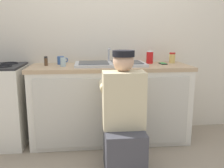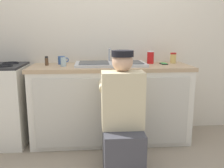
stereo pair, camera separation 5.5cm
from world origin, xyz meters
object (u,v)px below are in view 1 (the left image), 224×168
coffee_mug (61,60)px  cell_phone (163,64)px  spice_bottle_pepper (46,61)px  water_glass (63,62)px  sink_double_basin (110,64)px  condiment_jar (172,58)px  plumber_person (124,122)px  soda_cup_red (150,57)px

coffee_mug → cell_phone: size_ratio=0.90×
spice_bottle_pepper → water_glass: 0.22m
coffee_mug → water_glass: bearing=-78.2°
sink_double_basin → coffee_mug: size_ratio=6.35×
condiment_jar → water_glass: bearing=-171.8°
sink_double_basin → plumber_person: size_ratio=0.72×
spice_bottle_pepper → soda_cup_red: bearing=3.7°
spice_bottle_pepper → water_glass: spice_bottle_pepper is taller
sink_double_basin → coffee_mug: (-0.57, 0.14, 0.03)m
sink_double_basin → condiment_jar: sink_double_basin is taller
plumber_person → cell_phone: plumber_person is taller
spice_bottle_pepper → cell_phone: 1.36m
soda_cup_red → condiment_jar: bearing=2.2°
spice_bottle_pepper → sink_double_basin: bearing=-3.3°
condiment_jar → coffee_mug: condiment_jar is taller
water_glass → cell_phone: size_ratio=0.71×
sink_double_basin → soda_cup_red: (0.49, 0.12, 0.06)m
soda_cup_red → cell_phone: bearing=-25.6°
soda_cup_red → spice_bottle_pepper: bearing=-176.3°
condiment_jar → water_glass: (-1.30, -0.19, -0.01)m
condiment_jar → spice_bottle_pepper: size_ratio=1.22×
coffee_mug → cell_phone: 1.21m
water_glass → coffee_mug: (-0.04, 0.19, -0.00)m
water_glass → condiment_jar: bearing=8.2°
coffee_mug → soda_cup_red: soda_cup_red is taller
cell_phone → soda_cup_red: (-0.15, 0.07, 0.07)m
soda_cup_red → coffee_mug: bearing=179.2°
sink_double_basin → spice_bottle_pepper: bearing=176.7°
condiment_jar → water_glass: 1.32m
condiment_jar → soda_cup_red: 0.28m
plumber_person → condiment_jar: size_ratio=8.63×
plumber_person → condiment_jar: (0.72, 0.82, 0.49)m
sink_double_basin → coffee_mug: bearing=166.6°
plumber_person → cell_phone: (0.58, 0.74, 0.44)m
condiment_jar → sink_double_basin: bearing=-170.4°
condiment_jar → cell_phone: (-0.14, -0.08, -0.06)m
cell_phone → soda_cup_red: 0.18m
plumber_person → condiment_jar: plumber_person is taller
water_glass → cell_phone: 1.17m
spice_bottle_pepper → cell_phone: (1.36, 0.01, -0.04)m
cell_phone → spice_bottle_pepper: bearing=-179.6°
spice_bottle_pepper → coffee_mug: 0.18m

